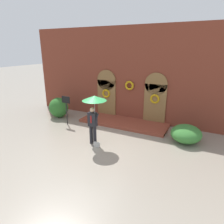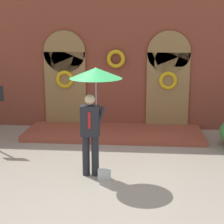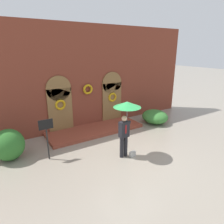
% 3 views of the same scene
% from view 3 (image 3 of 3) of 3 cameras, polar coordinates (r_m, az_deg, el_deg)
% --- Properties ---
extents(ground_plane, '(80.00, 80.00, 0.00)m').
position_cam_3_polar(ground_plane, '(8.74, 4.81, -12.13)').
color(ground_plane, gray).
extents(building_facade, '(14.00, 2.30, 5.60)m').
position_cam_3_polar(building_facade, '(11.30, -7.68, 9.08)').
color(building_facade, brown).
rests_on(building_facade, ground).
extents(person_with_umbrella, '(1.10, 1.10, 2.36)m').
position_cam_3_polar(person_with_umbrella, '(7.91, 4.12, -0.22)').
color(person_with_umbrella, black).
rests_on(person_with_umbrella, ground).
extents(handbag, '(0.29, 0.15, 0.22)m').
position_cam_3_polar(handbag, '(8.61, 5.87, -11.82)').
color(handbag, '#B7B7B2').
rests_on(handbag, ground).
extents(sign_post, '(0.56, 0.06, 1.72)m').
position_cam_3_polar(sign_post, '(8.32, -18.18, -5.69)').
color(sign_post, black).
rests_on(sign_post, ground).
extents(shrub_left, '(1.22, 1.22, 1.30)m').
position_cam_3_polar(shrub_left, '(9.12, -27.43, -8.31)').
color(shrub_left, '#2D6B28').
rests_on(shrub_left, ground).
extents(shrub_right, '(1.46, 1.62, 0.81)m').
position_cam_3_polar(shrub_right, '(12.35, 12.15, -1.29)').
color(shrub_right, '#387A33').
rests_on(shrub_right, ground).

